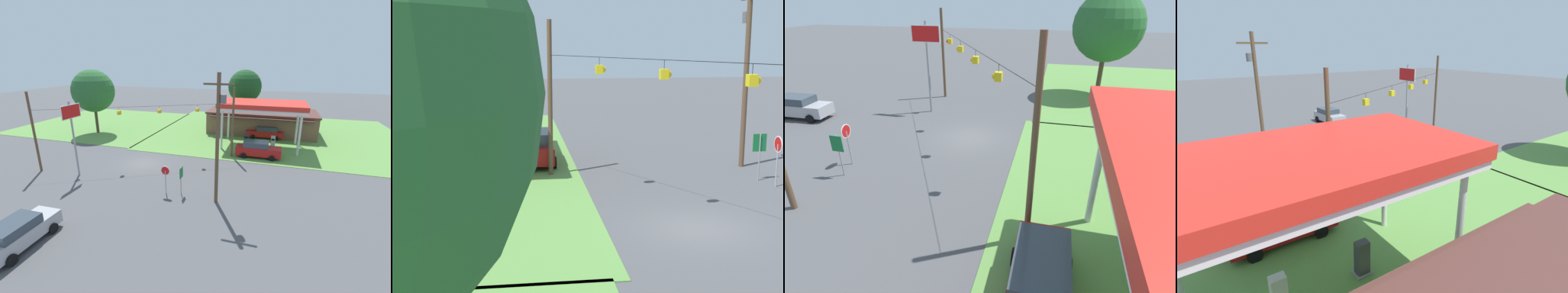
% 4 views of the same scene
% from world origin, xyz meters
% --- Properties ---
extents(ground_plane, '(160.00, 160.00, 0.00)m').
position_xyz_m(ground_plane, '(0.00, 0.00, 0.00)').
color(ground_plane, '#4C4C4F').
extents(grass_verge_opposite_corner, '(24.00, 24.00, 0.04)m').
position_xyz_m(grass_verge_opposite_corner, '(-16.00, 16.00, 0.02)').
color(grass_verge_opposite_corner, '#5B8E42').
rests_on(grass_verge_opposite_corner, ground).
extents(fuel_pump_near, '(0.71, 0.56, 1.56)m').
position_xyz_m(fuel_pump_near, '(10.07, 9.88, 0.74)').
color(fuel_pump_near, gray).
rests_on(fuel_pump_near, ground).
extents(car_at_pumps_front, '(5.10, 2.12, 1.91)m').
position_xyz_m(car_at_pumps_front, '(11.87, 5.67, 0.99)').
color(car_at_pumps_front, '#AD1414').
rests_on(car_at_pumps_front, ground).
extents(car_on_crossroad, '(2.22, 4.86, 1.78)m').
position_xyz_m(car_on_crossroad, '(-0.58, -14.37, 0.93)').
color(car_on_crossroad, '#9E9EA3').
rests_on(car_on_crossroad, ground).
extents(stop_sign_roadside, '(0.80, 0.08, 2.50)m').
position_xyz_m(stop_sign_roadside, '(5.21, -5.66, 1.81)').
color(stop_sign_roadside, '#99999E').
rests_on(stop_sign_roadside, ground).
extents(stop_sign_overhead, '(0.22, 2.36, 7.26)m').
position_xyz_m(stop_sign_overhead, '(-4.49, -4.66, 5.26)').
color(stop_sign_overhead, gray).
rests_on(stop_sign_overhead, ground).
extents(route_sign, '(0.10, 0.70, 2.40)m').
position_xyz_m(route_sign, '(6.47, -5.33, 1.71)').
color(route_sign, gray).
rests_on(route_sign, ground).
extents(signal_span_gantry, '(18.11, 10.24, 8.02)m').
position_xyz_m(signal_span_gantry, '(0.00, -0.01, 4.39)').
color(signal_span_gantry, brown).
rests_on(signal_span_gantry, ground).
extents(tree_west_verge, '(6.29, 6.29, 9.61)m').
position_xyz_m(tree_west_verge, '(-12.97, 9.55, 6.45)').
color(tree_west_verge, '#4C3828').
rests_on(tree_west_verge, ground).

